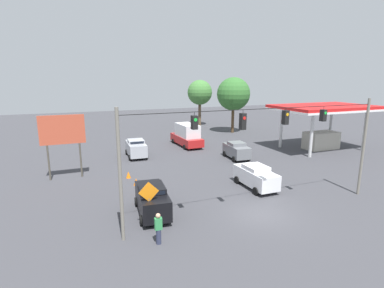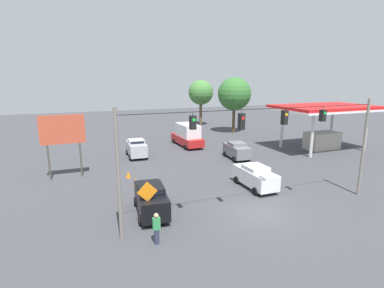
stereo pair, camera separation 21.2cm
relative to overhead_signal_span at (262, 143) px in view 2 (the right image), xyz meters
The scene contains 17 objects.
ground_plane 4.89m from the overhead_signal_span, 92.33° to the left, with size 140.00×140.00×0.00m, color #3D3D42.
overhead_signal_span is the anchor object (origin of this frame).
sedan_grey_oncoming_far 14.54m from the overhead_signal_span, 113.67° to the right, with size 2.22×3.98×1.90m.
box_truck_red_oncoming_deep 21.49m from the overhead_signal_span, 97.50° to the right, with size 2.65×6.49×2.98m.
sedan_black_parked_shoulder 8.21m from the overhead_signal_span, 21.66° to the right, with size 2.35×4.73×1.99m.
sedan_silver_withflow_far 18.86m from the overhead_signal_span, 75.23° to the right, with size 2.25×4.28×2.03m.
sedan_white_crossing_near 6.25m from the overhead_signal_span, 119.82° to the right, with size 2.01×4.40×1.91m.
traffic_cone_nearest 9.24m from the overhead_signal_span, 30.96° to the right, with size 0.44×0.44×0.61m, color orange.
traffic_cone_second 10.49m from the overhead_signal_span, 42.72° to the right, with size 0.44×0.44×0.61m, color orange.
traffic_cone_third 11.72m from the overhead_signal_span, 51.93° to the right, with size 0.44×0.44×0.61m, color orange.
traffic_cone_fourth 13.51m from the overhead_signal_span, 57.02° to the right, with size 0.44×0.44×0.61m, color orange.
gas_station 22.37m from the overhead_signal_span, 144.36° to the right, with size 12.24×7.78×5.59m.
roadside_billboard 17.56m from the overhead_signal_span, 46.09° to the right, with size 3.80×0.16×5.79m.
work_zone_sign 7.95m from the overhead_signal_span, ahead, with size 1.27×0.06×2.84m.
pedestrian 8.45m from the overhead_signal_span, ahead, with size 0.40×0.28×1.80m.
tree_horizon_left 30.79m from the overhead_signal_span, 115.99° to the right, with size 5.40×5.40×9.09m.
tree_horizon_right 38.38m from the overhead_signal_span, 107.23° to the right, with size 4.64×4.64×8.61m.
Camera 2 is at (11.05, 15.61, 8.93)m, focal length 28.00 mm.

